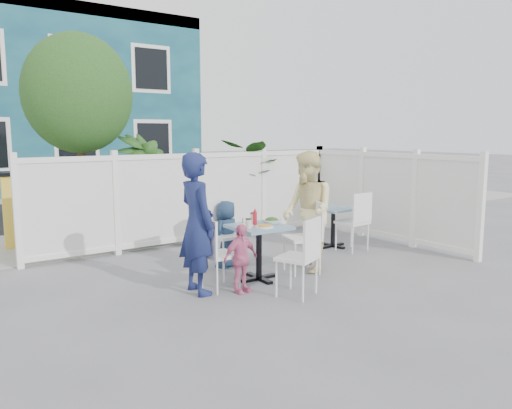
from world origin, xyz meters
TOP-DOWN VIEW (x-y plane):
  - ground at (0.00, 0.00)m, footprint 80.00×80.00m
  - near_sidewalk at (0.00, 3.80)m, footprint 24.00×2.60m
  - street at (0.00, 7.50)m, footprint 24.00×5.00m
  - far_sidewalk at (0.00, 10.60)m, footprint 24.00×1.60m
  - building at (-0.50, 14.00)m, footprint 11.00×6.00m
  - fence_back at (0.10, 2.40)m, footprint 5.86×0.08m
  - fence_right at (3.00, 0.60)m, footprint 0.08×3.66m
  - tree at (-1.60, 3.30)m, footprint 1.80×1.62m
  - utility_cabinet at (-2.42, 4.00)m, footprint 0.71×0.55m
  - potted_shrub_a at (-0.57, 3.10)m, footprint 1.42×1.42m
  - potted_shrub_b at (1.44, 3.00)m, footprint 2.12×2.16m
  - main_table at (-0.29, -0.04)m, footprint 0.72×0.72m
  - spare_table at (1.88, 0.81)m, footprint 0.69×0.69m
  - chair_left at (-1.00, -0.09)m, footprint 0.41×0.43m
  - chair_right at (0.49, -0.12)m, footprint 0.55×0.56m
  - chair_back at (-0.37, 0.78)m, footprint 0.51×0.50m
  - chair_near at (-0.27, -0.91)m, footprint 0.57×0.56m
  - chair_spare at (1.95, 0.34)m, footprint 0.47×0.45m
  - man at (-1.22, -0.04)m, footprint 0.43×0.64m
  - woman at (0.54, -0.06)m, footprint 0.86×0.99m
  - boy at (-0.31, 0.75)m, footprint 0.56×0.47m
  - toddler at (-0.79, -0.35)m, footprint 0.52×0.25m
  - plate_main at (-0.30, -0.18)m, footprint 0.24×0.24m
  - plate_side at (-0.44, 0.06)m, footprint 0.21×0.21m
  - salad_bowl at (-0.08, -0.04)m, footprint 0.25×0.25m
  - coffee_cup_a at (-0.50, -0.10)m, footprint 0.08×0.08m
  - coffee_cup_b at (-0.22, 0.20)m, footprint 0.08×0.08m
  - ketchup_bottle at (-0.30, 0.05)m, footprint 0.05×0.05m
  - salt_shaker at (-0.37, 0.19)m, footprint 0.03×0.03m
  - pepper_shaker at (-0.36, 0.23)m, footprint 0.03×0.03m

SIDE VIEW (x-z plane):
  - ground at x=0.00m, z-range 0.00..0.00m
  - street at x=0.00m, z-range 0.00..0.01m
  - near_sidewalk at x=0.00m, z-range 0.00..0.01m
  - far_sidewalk at x=0.00m, z-range 0.00..0.01m
  - toddler at x=-0.79m, z-range 0.00..0.86m
  - boy at x=-0.31m, z-range 0.00..0.98m
  - chair_left at x=-1.00m, z-range 0.07..0.98m
  - spare_table at x=1.88m, z-range 0.19..0.87m
  - chair_near at x=-0.27m, z-range 0.08..1.04m
  - main_table at x=-0.29m, z-range 0.20..0.94m
  - chair_spare at x=1.95m, z-range 0.08..1.06m
  - chair_back at x=-0.37m, z-range 0.08..1.08m
  - chair_right at x=0.49m, z-range 0.08..1.09m
  - utility_cabinet at x=-2.42m, z-range 0.00..1.23m
  - plate_side at x=-0.44m, z-range 0.74..0.75m
  - plate_main at x=-0.30m, z-range 0.74..0.75m
  - salad_bowl at x=-0.08m, z-range 0.74..0.80m
  - pepper_shaker at x=-0.36m, z-range 0.74..0.80m
  - salt_shaker at x=-0.37m, z-range 0.74..0.81m
  - fence_right at x=3.00m, z-range -0.02..1.58m
  - fence_back at x=0.10m, z-range -0.02..1.58m
  - coffee_cup_a at x=-0.50m, z-range 0.74..0.85m
  - coffee_cup_b at x=-0.22m, z-range 0.74..0.86m
  - ketchup_bottle at x=-0.30m, z-range 0.74..0.91m
  - woman at x=0.54m, z-range 0.00..1.71m
  - man at x=-1.22m, z-range 0.00..1.73m
  - potted_shrub_b at x=1.44m, z-range 0.00..1.82m
  - potted_shrub_a at x=-0.57m, z-range 0.00..1.94m
  - tree at x=-1.60m, z-range 0.80..4.39m
  - building at x=-0.50m, z-range 0.00..6.00m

